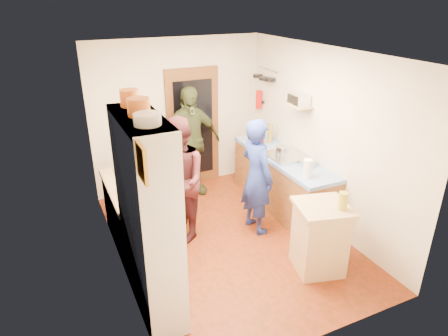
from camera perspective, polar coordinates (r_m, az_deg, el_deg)
floor at (r=5.82m, az=0.60°, el=-10.16°), size 3.00×4.00×0.02m
ceiling at (r=4.87m, az=0.73°, el=16.34°), size 3.00×4.00×0.02m
wall_back at (r=6.97m, az=-6.55°, el=7.47°), size 3.00×0.02×2.60m
wall_front at (r=3.69m, az=14.41°, el=-8.78°), size 3.00×0.02×2.60m
wall_left at (r=4.80m, az=-15.82°, el=-1.02°), size 0.02×4.00×2.60m
wall_right at (r=5.98m, az=13.87°, el=4.11°), size 0.02×4.00×2.60m
door_frame at (r=7.09m, az=-4.43°, el=5.71°), size 0.95×0.06×2.10m
door_glass at (r=7.06m, az=-4.33°, el=5.63°), size 0.70×0.02×1.70m
hutch_body at (r=4.22m, az=-10.74°, el=-7.14°), size 0.40×1.20×2.20m
hutch_top_shelf at (r=3.79m, az=-11.97°, el=7.01°), size 0.40×1.14×0.04m
plate_stack at (r=3.50m, az=-10.89°, el=6.87°), size 0.24×0.24×0.10m
orange_pot_a at (r=3.76m, az=-12.10°, el=8.51°), size 0.21×0.21×0.17m
orange_pot_b at (r=4.12m, az=-13.37°, el=9.71°), size 0.19×0.19×0.17m
left_counter_base at (r=5.64m, az=-12.56°, el=-6.81°), size 0.60×1.40×0.85m
left_counter_top at (r=5.43m, az=-12.98°, el=-2.71°), size 0.64×1.44×0.05m
toaster at (r=5.04m, az=-11.56°, el=-3.15°), size 0.29×0.21×0.20m
kettle at (r=5.20m, az=-13.16°, el=-2.53°), size 0.17×0.17×0.18m
orange_bowl at (r=5.58m, az=-12.68°, el=-1.09°), size 0.27×0.27×0.10m
chopping_board at (r=5.88m, az=-13.97°, el=-0.28°), size 0.30×0.23×0.02m
right_counter_base at (r=6.51m, az=8.28°, el=-2.17°), size 0.60×2.20×0.84m
right_counter_top at (r=6.33m, az=8.52°, el=1.50°), size 0.62×2.22×0.06m
hob at (r=6.26m, az=8.87°, el=1.71°), size 0.55×0.58×0.04m
pot_on_hob at (r=6.24m, az=8.30°, el=2.50°), size 0.20×0.20×0.13m
bottle_a at (r=6.64m, az=4.84°, el=4.56°), size 0.10×0.10×0.33m
bottle_b at (r=6.78m, az=5.42°, el=4.77°), size 0.09×0.09×0.29m
bottle_c at (r=6.79m, az=6.62°, el=4.94°), size 0.09×0.09×0.33m
paper_towel at (r=5.57m, az=11.87°, el=-0.10°), size 0.15×0.15×0.27m
mixing_bowl at (r=5.99m, az=11.85°, el=0.74°), size 0.30×0.30×0.10m
island_base at (r=5.17m, az=13.46°, el=-9.89°), size 0.67×0.67×0.86m
island_top at (r=4.94m, az=13.96°, el=-5.48°), size 0.75×0.75×0.05m
cutting_board at (r=4.96m, az=13.21°, el=-5.17°), size 0.41×0.36×0.02m
oil_jar at (r=4.86m, az=16.62°, el=-4.53°), size 0.13×0.13×0.22m
pan_rail at (r=6.97m, az=6.27°, el=13.81°), size 0.02×0.65×0.02m
pan_hang_a at (r=6.82m, az=6.55°, el=12.46°), size 0.18×0.18×0.05m
pan_hang_b at (r=6.99m, az=5.68°, el=12.61°), size 0.16×0.16×0.05m
pan_hang_c at (r=7.16m, az=4.85°, el=12.98°), size 0.17×0.17×0.05m
wall_shelf at (r=6.12m, az=10.59°, el=8.79°), size 0.26×0.42×0.03m
radio at (r=6.10m, az=10.66°, el=9.61°), size 0.23×0.31×0.15m
ext_bracket at (r=7.25m, az=5.41°, el=9.38°), size 0.06×0.10×0.04m
fire_extinguisher at (r=7.21m, az=5.01°, el=9.72°), size 0.11×0.11×0.32m
picture_frame at (r=3.11m, az=-11.65°, el=0.72°), size 0.03×0.25×0.30m
person_hob at (r=5.67m, az=5.13°, el=-1.26°), size 0.48×0.66×1.70m
person_left at (r=5.53m, az=-6.39°, el=-1.57°), size 0.70×0.88×1.77m
person_back at (r=6.74m, az=-4.85°, el=3.75°), size 1.12×0.49×1.89m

